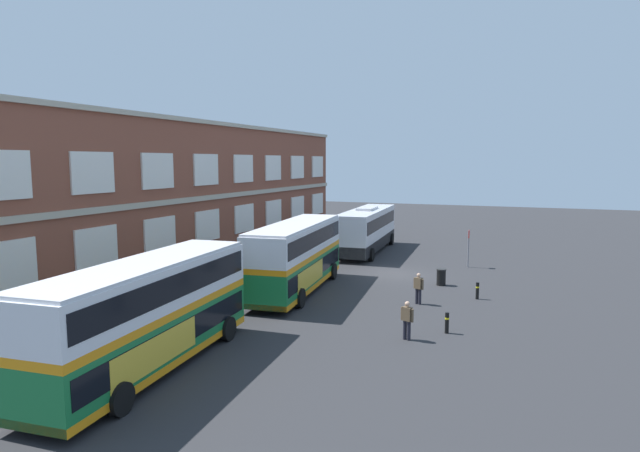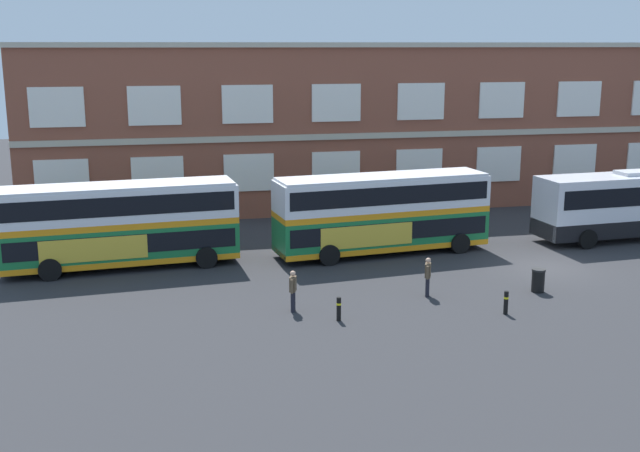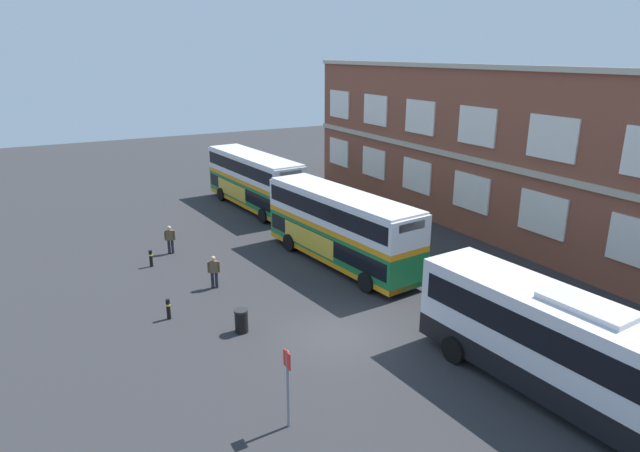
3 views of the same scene
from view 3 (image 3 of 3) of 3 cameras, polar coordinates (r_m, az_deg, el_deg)
ground_plane at (r=24.19m, az=5.98°, el=-10.26°), size 120.00×120.00×0.00m
brick_terminal_building at (r=34.74m, az=26.99°, el=5.65°), size 49.16×8.19×10.65m
double_decker_near at (r=41.29m, az=-6.94°, el=4.81°), size 11.18×3.54×4.07m
double_decker_middle at (r=29.98m, az=2.16°, el=-0.07°), size 11.22×3.80×4.07m
touring_coach at (r=20.01m, az=25.38°, el=-12.19°), size 12.15×3.54×3.80m
waiting_passenger at (r=27.72m, az=-11.06°, el=-4.60°), size 0.38×0.62×1.70m
second_passenger at (r=32.98m, az=-15.44°, el=-1.26°), size 0.36×0.63×1.70m
bus_stand_flag at (r=17.47m, az=-3.39°, el=-15.96°), size 0.44×0.10×2.70m
station_litter_bin at (r=23.52m, az=-8.24°, el=-9.79°), size 0.60×0.60×1.03m
safety_bollard_west at (r=31.43m, az=-17.30°, el=-3.23°), size 0.19×0.19×0.95m
safety_bollard_east at (r=25.25m, az=-15.60°, el=-8.35°), size 0.19×0.19×0.95m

